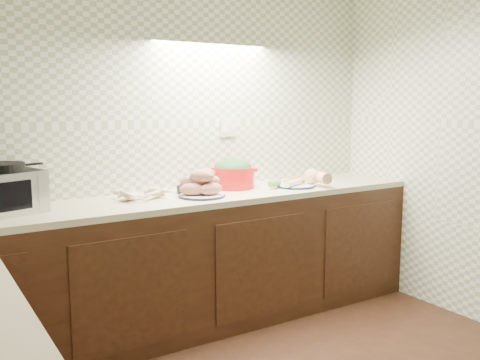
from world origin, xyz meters
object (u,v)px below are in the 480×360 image
sweet_potato_plate (202,186)px  dutch_oven (233,174)px  toaster_oven (2,190)px  veg_plate (303,180)px  onion_bowl (187,187)px  parsnip_pile (141,195)px

sweet_potato_plate → dutch_oven: bearing=28.0°
toaster_oven → dutch_oven: toaster_oven is taller
veg_plate → sweet_potato_plate: bearing=177.9°
toaster_oven → sweet_potato_plate: 1.19m
onion_bowl → dutch_oven: 0.38m
parsnip_pile → sweet_potato_plate: sweet_potato_plate is taller
sweet_potato_plate → onion_bowl: sweet_potato_plate is taller
toaster_oven → dutch_oven: size_ratio=1.24×
parsnip_pile → dutch_oven: (0.74, 0.09, 0.07)m
dutch_oven → veg_plate: (0.46, -0.22, -0.06)m
onion_bowl → toaster_oven: bearing=-177.0°
sweet_potato_plate → dutch_oven: 0.40m
parsnip_pile → veg_plate: size_ratio=0.79×
toaster_oven → veg_plate: toaster_oven is taller
sweet_potato_plate → veg_plate: (0.82, -0.03, -0.03)m
toaster_oven → onion_bowl: bearing=-14.2°
sweet_potato_plate → onion_bowl: 0.18m
toaster_oven → dutch_oven: bearing=-14.6°
parsnip_pile → onion_bowl: onion_bowl is taller
onion_bowl → dutch_oven: (0.38, 0.01, 0.06)m
sweet_potato_plate → veg_plate: size_ratio=0.68×
dutch_oven → parsnip_pile: bearing=-170.8°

